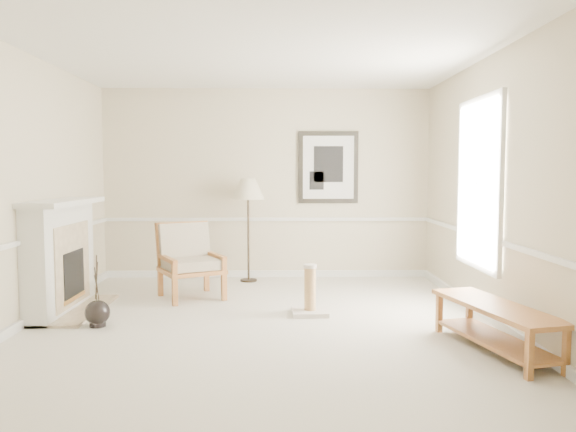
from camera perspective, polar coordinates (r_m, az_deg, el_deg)
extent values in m
plane|color=silver|center=(6.13, -2.74, -10.90)|extent=(5.50, 5.50, 0.00)
cube|color=beige|center=(8.66, -2.20, 3.30)|extent=(5.00, 0.04, 2.90)
cube|color=beige|center=(3.17, -4.40, 1.37)|extent=(5.00, 0.04, 2.90)
cube|color=beige|center=(6.50, -25.43, 2.50)|extent=(0.04, 5.50, 2.90)
cube|color=beige|center=(6.35, 20.42, 2.62)|extent=(0.04, 5.50, 2.90)
cube|color=white|center=(6.05, -2.84, 16.64)|extent=(5.00, 5.50, 0.04)
cube|color=white|center=(8.78, -2.17, -5.88)|extent=(4.95, 0.04, 0.10)
cube|color=white|center=(8.67, -2.19, -0.34)|extent=(4.95, 0.04, 0.05)
cube|color=white|center=(6.71, 18.87, 3.17)|extent=(0.03, 1.20, 1.80)
cube|color=white|center=(6.70, 18.79, 3.17)|extent=(0.05, 1.34, 1.94)
cube|color=black|center=(8.66, 4.11, 4.94)|extent=(0.92, 0.04, 1.10)
cube|color=white|center=(8.64, 4.12, 4.94)|extent=(0.78, 0.01, 0.96)
cube|color=black|center=(8.63, 4.13, 5.28)|extent=(0.45, 0.01, 0.55)
cube|color=white|center=(7.06, -22.16, -4.00)|extent=(0.28, 1.50, 1.25)
cube|color=white|center=(6.98, -21.93, 1.32)|extent=(0.46, 1.64, 0.06)
cube|color=#C6B28E|center=(7.02, -21.03, -4.63)|extent=(0.02, 1.05, 0.95)
cube|color=black|center=(7.04, -20.93, -5.68)|extent=(0.02, 0.62, 0.58)
cube|color=gold|center=(7.09, -20.83, -7.75)|extent=(0.01, 0.66, 0.05)
cube|color=#C6B28E|center=(7.12, -20.80, -8.89)|extent=(0.60, 1.50, 0.03)
sphere|color=black|center=(6.31, -18.79, -9.27)|extent=(0.26, 0.26, 0.26)
cylinder|color=black|center=(6.34, -18.77, -10.26)|extent=(0.17, 0.17, 0.07)
cylinder|color=black|center=(6.24, -18.87, -6.23)|extent=(0.07, 0.10, 0.41)
cylinder|color=black|center=(6.25, -18.86, -6.53)|extent=(0.08, 0.12, 0.34)
cylinder|color=black|center=(6.24, -18.88, -5.94)|extent=(0.04, 0.05, 0.48)
cube|color=#AA7036|center=(7.01, -11.43, -7.38)|extent=(0.08, 0.08, 0.39)
cube|color=#AA7036|center=(7.61, -12.84, -6.46)|extent=(0.08, 0.08, 0.39)
cube|color=#AA7036|center=(7.22, -6.52, -6.98)|extent=(0.08, 0.08, 0.39)
cube|color=#AA7036|center=(7.80, -8.28, -6.13)|extent=(0.08, 0.08, 0.39)
cube|color=#AA7036|center=(7.37, -9.78, -5.47)|extent=(0.97, 0.97, 0.05)
cube|color=#AA7036|center=(7.64, -10.61, -2.71)|extent=(0.72, 0.48, 0.57)
cube|color=#AA7036|center=(7.25, -12.21, -4.26)|extent=(0.39, 0.67, 0.05)
cube|color=#AA7036|center=(7.45, -7.46, -3.97)|extent=(0.39, 0.67, 0.05)
cube|color=silver|center=(7.36, -9.79, -4.75)|extent=(0.89, 0.89, 0.12)
cube|color=silver|center=(7.58, -10.46, -2.61)|extent=(0.68, 0.49, 0.51)
cylinder|color=black|center=(8.47, -4.02, -6.52)|extent=(0.25, 0.25, 0.03)
cylinder|color=black|center=(8.36, -4.05, -1.82)|extent=(0.03, 0.03, 1.38)
cone|color=beige|center=(8.32, -4.07, 2.75)|extent=(0.61, 0.61, 0.30)
cube|color=#AA7036|center=(5.46, 20.36, -8.65)|extent=(0.79, 1.57, 0.04)
cube|color=#AA7036|center=(5.53, 20.27, -11.70)|extent=(0.70, 1.45, 0.03)
cube|color=#AA7036|center=(4.88, 23.31, -12.92)|extent=(0.06, 0.06, 0.39)
cube|color=#AA7036|center=(5.09, 26.46, -12.30)|extent=(0.06, 0.06, 0.39)
cube|color=#AA7036|center=(5.99, 15.11, -9.50)|extent=(0.06, 0.06, 0.39)
cube|color=#AA7036|center=(6.16, 17.94, -9.17)|extent=(0.06, 0.06, 0.39)
cube|color=white|center=(6.53, 2.24, -9.72)|extent=(0.42, 0.42, 0.05)
cylinder|color=tan|center=(6.47, 2.25, -7.41)|extent=(0.13, 0.13, 0.49)
cylinder|color=white|center=(6.42, 2.26, -5.11)|extent=(0.15, 0.15, 0.04)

